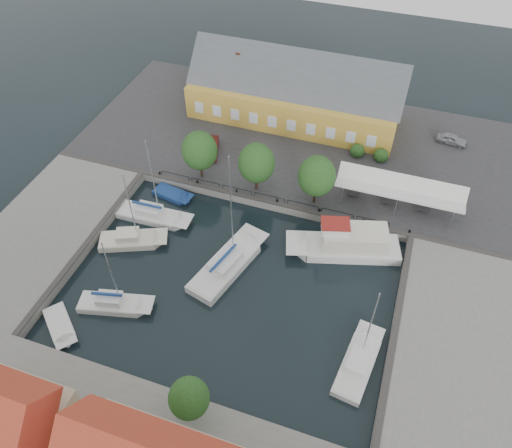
{
  "coord_description": "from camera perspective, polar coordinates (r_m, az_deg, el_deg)",
  "views": [
    {
      "loc": [
        12.29,
        -29.79,
        40.46
      ],
      "look_at": [
        0.0,
        6.0,
        1.5
      ],
      "focal_mm": 35.0,
      "sensor_mm": 36.0,
      "label": 1
    }
  ],
  "objects": [
    {
      "name": "car_silver",
      "position": [
        70.54,
        21.49,
        9.02
      ],
      "size": [
        4.06,
        2.04,
        1.33
      ],
      "primitive_type": "imported",
      "rotation": [
        0.0,
        0.0,
        1.44
      ],
      "color": "#9A9DA2",
      "rests_on": "north_quay"
    },
    {
      "name": "north_quay",
      "position": [
        67.34,
        4.77,
        9.26
      ],
      "size": [
        56.0,
        26.0,
        1.0
      ],
      "primitive_type": "cube",
      "color": "#2D2D30",
      "rests_on": "ground"
    },
    {
      "name": "center_sailboat",
      "position": [
        52.02,
        -3.26,
        -4.7
      ],
      "size": [
        5.83,
        11.08,
        14.49
      ],
      "color": "silver",
      "rests_on": "ground"
    },
    {
      "name": "warehouse",
      "position": [
        70.01,
        4.07,
        14.74
      ],
      "size": [
        28.56,
        14.0,
        9.55
      ],
      "color": "gold",
      "rests_on": "north_quay"
    },
    {
      "name": "west_boat_d",
      "position": [
        50.92,
        -15.86,
        -8.88
      ],
      "size": [
        7.6,
        3.89,
        10.02
      ],
      "color": "silver",
      "rests_on": "ground"
    },
    {
      "name": "launch_sw",
      "position": [
        51.3,
        -21.44,
        -10.86
      ],
      "size": [
        5.21,
        4.81,
        0.98
      ],
      "color": "silver",
      "rests_on": "ground"
    },
    {
      "name": "quay_trees",
      "position": [
        56.72,
        0.06,
        6.98
      ],
      "size": [
        18.2,
        4.2,
        6.3
      ],
      "color": "black",
      "rests_on": "north_quay"
    },
    {
      "name": "east_boat_c",
      "position": [
        46.61,
        11.58,
        -15.4
      ],
      "size": [
        3.51,
        8.22,
        10.29
      ],
      "color": "silver",
      "rests_on": "ground"
    },
    {
      "name": "ground",
      "position": [
        51.73,
        -2.17,
        -5.68
      ],
      "size": [
        140.0,
        140.0,
        0.0
      ],
      "primitive_type": "plane",
      "color": "black",
      "rests_on": "ground"
    },
    {
      "name": "west_boat_a",
      "position": [
        58.08,
        -11.66,
        0.86
      ],
      "size": [
        8.93,
        2.83,
        11.64
      ],
      "color": "silver",
      "rests_on": "ground"
    },
    {
      "name": "west_quay",
      "position": [
        59.54,
        -23.15,
        -0.96
      ],
      "size": [
        12.0,
        24.0,
        1.0
      ],
      "primitive_type": "cube",
      "color": "slate",
      "rests_on": "ground"
    },
    {
      "name": "launch_nw",
      "position": [
        60.58,
        -9.52,
        3.28
      ],
      "size": [
        5.19,
        2.77,
        0.88
      ],
      "color": "navy",
      "rests_on": "ground"
    },
    {
      "name": "tent_canopy",
      "position": [
        57.6,
        16.17,
        4.01
      ],
      "size": [
        14.0,
        4.0,
        2.83
      ],
      "color": "silver",
      "rests_on": "north_quay"
    },
    {
      "name": "quay_edge_fittings",
      "position": [
        53.81,
        -0.41,
        -1.23
      ],
      "size": [
        56.0,
        24.72,
        0.4
      ],
      "color": "#383533",
      "rests_on": "north_quay"
    },
    {
      "name": "west_boat_b",
      "position": [
        55.95,
        -14.0,
        -1.89
      ],
      "size": [
        7.71,
        5.2,
        10.24
      ],
      "color": "silver",
      "rests_on": "ground"
    },
    {
      "name": "trawler",
      "position": [
        53.78,
        10.43,
        -2.35
      ],
      "size": [
        12.55,
        6.82,
        5.0
      ],
      "color": "silver",
      "rests_on": "ground"
    },
    {
      "name": "east_quay",
      "position": [
        49.63,
        22.13,
        -13.1
      ],
      "size": [
        12.0,
        24.0,
        1.0
      ],
      "primitive_type": "cube",
      "color": "slate",
      "rests_on": "ground"
    },
    {
      "name": "car_red",
      "position": [
        64.36,
        -5.12,
        8.68
      ],
      "size": [
        3.02,
        4.94,
        1.54
      ],
      "primitive_type": "imported",
      "rotation": [
        0.0,
        0.0,
        0.32
      ],
      "color": "#561313",
      "rests_on": "north_quay"
    }
  ]
}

